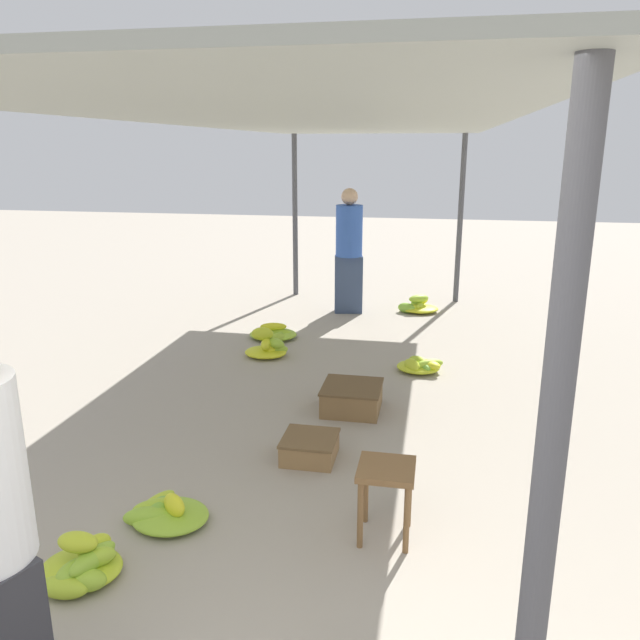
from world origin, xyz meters
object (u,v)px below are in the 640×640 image
object	(u,v)px
crate_mid	(352,398)
banana_pile_left_3	(274,334)
stool	(386,481)
banana_pile_left_1	(164,513)
banana_pile_left_0	(82,566)
crate_near	(310,448)
banana_pile_right_1	(417,306)
shopper_walking_mid	(349,249)
banana_pile_right_0	(420,365)
banana_pile_left_2	(268,348)

from	to	relation	value
crate_mid	banana_pile_left_3	bearing A→B (deg)	122.44
stool	banana_pile_left_1	xyz separation A→B (m)	(-1.39, -0.11, -0.31)
banana_pile_left_0	crate_near	distance (m)	1.86
stool	banana_pile_right_1	xyz separation A→B (m)	(-0.02, 5.51, -0.29)
stool	shopper_walking_mid	bearing A→B (deg)	100.68
banana_pile_right_0	shopper_walking_mid	xyz separation A→B (m)	(-1.11, 2.34, 0.84)
banana_pile_left_1	crate_mid	xyz separation A→B (m)	(0.93, 1.96, 0.05)
banana_pile_left_0	shopper_walking_mid	size ratio (longest dim) A/B	0.26
banana_pile_left_2	banana_pile_left_3	world-z (taller)	banana_pile_left_2
shopper_walking_mid	stool	bearing A→B (deg)	-79.32
crate_near	shopper_walking_mid	distance (m)	4.51
crate_near	crate_mid	world-z (taller)	crate_mid
banana_pile_left_0	crate_mid	world-z (taller)	banana_pile_left_0
stool	banana_pile_right_1	world-z (taller)	stool
banana_pile_left_1	banana_pile_right_0	bearing A→B (deg)	63.98
crate_mid	stool	bearing A→B (deg)	-75.95
banana_pile_left_1	banana_pile_left_2	xyz separation A→B (m)	(-0.23, 3.29, 0.04)
banana_pile_right_1	stool	bearing A→B (deg)	-89.82
banana_pile_right_1	shopper_walking_mid	world-z (taller)	shopper_walking_mid
banana_pile_left_0	banana_pile_left_2	xyz separation A→B (m)	(-0.02, 3.89, 0.01)
banana_pile_left_3	shopper_walking_mid	size ratio (longest dim) A/B	0.37
banana_pile_right_0	banana_pile_right_1	distance (m)	2.54
banana_pile_left_3	banana_pile_left_2	bearing A→B (deg)	-81.48
banana_pile_left_2	banana_pile_left_3	distance (m)	0.66
banana_pile_left_3	banana_pile_left_1	bearing A→B (deg)	-85.31
crate_near	banana_pile_left_0	bearing A→B (deg)	-120.60
banana_pile_left_2	banana_pile_right_1	size ratio (longest dim) A/B	0.85
banana_pile_right_0	banana_pile_right_1	size ratio (longest dim) A/B	0.85
crate_near	crate_mid	xyz separation A→B (m)	(0.19, 0.96, 0.03)
banana_pile_left_2	shopper_walking_mid	world-z (taller)	shopper_walking_mid
banana_pile_left_0	banana_pile_right_0	bearing A→B (deg)	65.08
stool	banana_pile_right_0	xyz separation A→B (m)	(0.11, 2.97, -0.30)
banana_pile_left_2	banana_pile_left_3	bearing A→B (deg)	98.52
crate_near	banana_pile_right_0	bearing A→B (deg)	69.84
banana_pile_left_0	crate_mid	size ratio (longest dim) A/B	0.88
banana_pile_left_0	crate_mid	xyz separation A→B (m)	(1.14, 2.57, 0.03)
banana_pile_right_1	banana_pile_left_3	bearing A→B (deg)	-135.28
banana_pile_left_3	shopper_walking_mid	xyz separation A→B (m)	(0.72, 1.48, 0.85)
banana_pile_left_1	banana_pile_right_1	size ratio (longest dim) A/B	0.90
banana_pile_left_2	banana_pile_right_0	xyz separation A→B (m)	(1.73, -0.20, -0.03)
shopper_walking_mid	banana_pile_right_0	bearing A→B (deg)	-64.52
banana_pile_left_1	crate_mid	distance (m)	2.17
banana_pile_right_0	crate_mid	world-z (taller)	crate_mid
banana_pile_left_0	banana_pile_left_2	size ratio (longest dim) A/B	0.92
banana_pile_left_0	shopper_walking_mid	distance (m)	6.11
banana_pile_right_1	crate_mid	world-z (taller)	banana_pile_right_1
stool	crate_mid	xyz separation A→B (m)	(-0.46, 1.85, -0.26)
stool	banana_pile_left_2	distance (m)	3.57
banana_pile_left_1	banana_pile_left_3	bearing A→B (deg)	94.69
banana_pile_left_0	banana_pile_left_3	xyz separation A→B (m)	(-0.12, 4.54, -0.03)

